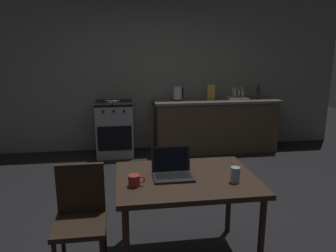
# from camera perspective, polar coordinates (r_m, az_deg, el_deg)

# --- Properties ---
(ground_plane) EXTENTS (12.00, 12.00, 0.00)m
(ground_plane) POSITION_cam_1_polar(r_m,az_deg,el_deg) (3.66, 0.26, -15.44)
(ground_plane) COLOR black
(back_wall) EXTENTS (6.40, 0.10, 2.81)m
(back_wall) POSITION_cam_1_polar(r_m,az_deg,el_deg) (5.81, -0.65, 9.87)
(back_wall) COLOR gray
(back_wall) RESTS_ON ground_plane
(kitchen_counter) EXTENTS (2.16, 0.64, 0.91)m
(kitchen_counter) POSITION_cam_1_polar(r_m,az_deg,el_deg) (5.79, 8.22, 0.21)
(kitchen_counter) COLOR #4C3D2D
(kitchen_counter) RESTS_ON ground_plane
(stove_oven) EXTENTS (0.60, 0.62, 0.91)m
(stove_oven) POSITION_cam_1_polar(r_m,az_deg,el_deg) (5.55, -9.32, -0.43)
(stove_oven) COLOR gray
(stove_oven) RESTS_ON ground_plane
(dining_table) EXTENTS (1.12, 0.86, 0.76)m
(dining_table) POSITION_cam_1_polar(r_m,az_deg,el_deg) (2.70, 3.21, -10.42)
(dining_table) COLOR #332319
(dining_table) RESTS_ON ground_plane
(chair) EXTENTS (0.40, 0.40, 0.87)m
(chair) POSITION_cam_1_polar(r_m,az_deg,el_deg) (2.75, -15.08, -14.50)
(chair) COLOR #2D2116
(chair) RESTS_ON ground_plane
(laptop) EXTENTS (0.32, 0.26, 0.22)m
(laptop) POSITION_cam_1_polar(r_m,az_deg,el_deg) (2.65, 0.78, -7.91)
(laptop) COLOR #232326
(laptop) RESTS_ON dining_table
(electric_kettle) EXTENTS (0.18, 0.16, 0.25)m
(electric_kettle) POSITION_cam_1_polar(r_m,az_deg,el_deg) (5.53, 1.69, 5.72)
(electric_kettle) COLOR black
(electric_kettle) RESTS_ON kitchen_counter
(bottle) EXTENTS (0.07, 0.07, 0.28)m
(bottle) POSITION_cam_1_polar(r_m,az_deg,el_deg) (5.89, 15.54, 5.86)
(bottle) COLOR #2D2D33
(bottle) RESTS_ON kitchen_counter
(frying_pan) EXTENTS (0.26, 0.44, 0.05)m
(frying_pan) POSITION_cam_1_polar(r_m,az_deg,el_deg) (5.43, -9.69, 4.41)
(frying_pan) COLOR gray
(frying_pan) RESTS_ON stove_oven
(coffee_mug) EXTENTS (0.13, 0.09, 0.09)m
(coffee_mug) POSITION_cam_1_polar(r_m,az_deg,el_deg) (2.49, -5.92, -9.51)
(coffee_mug) COLOR #9E2D28
(coffee_mug) RESTS_ON dining_table
(drinking_glass) EXTENTS (0.07, 0.07, 0.12)m
(drinking_glass) POSITION_cam_1_polar(r_m,az_deg,el_deg) (2.59, 11.70, -8.36)
(drinking_glass) COLOR #99B7C6
(drinking_glass) RESTS_ON dining_table
(cereal_box) EXTENTS (0.13, 0.05, 0.25)m
(cereal_box) POSITION_cam_1_polar(r_m,az_deg,el_deg) (5.68, 7.53, 5.91)
(cereal_box) COLOR gold
(cereal_box) RESTS_ON kitchen_counter
(dish_rack) EXTENTS (0.34, 0.26, 0.21)m
(dish_rack) POSITION_cam_1_polar(r_m,az_deg,el_deg) (5.82, 12.06, 5.12)
(dish_rack) COLOR silver
(dish_rack) RESTS_ON kitchen_counter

